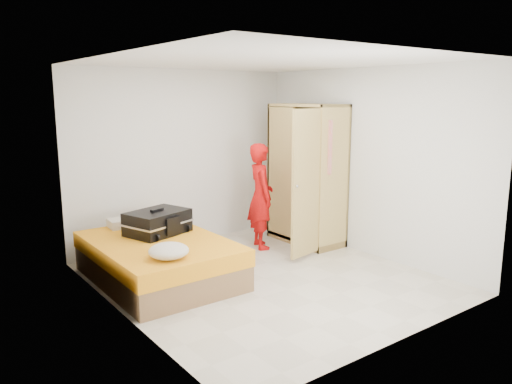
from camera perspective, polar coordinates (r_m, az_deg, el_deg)
room at (r=5.91m, az=1.03°, el=2.03°), size 4.00×4.02×2.60m
bed at (r=6.24m, az=-11.01°, el=-7.61°), size 1.42×2.02×0.50m
wardrobe at (r=7.52m, az=5.80°, el=1.57°), size 1.16×1.30×2.10m
person at (r=7.30m, az=0.54°, el=-0.46°), size 0.54×0.66×1.55m
suitcase at (r=6.42m, az=-11.16°, el=-3.43°), size 0.88×0.74×0.32m
round_cushion at (r=5.45m, az=-9.95°, el=-6.64°), size 0.43×0.43×0.16m
pillow at (r=6.91m, az=-14.04°, el=-3.30°), size 0.62×0.36×0.11m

